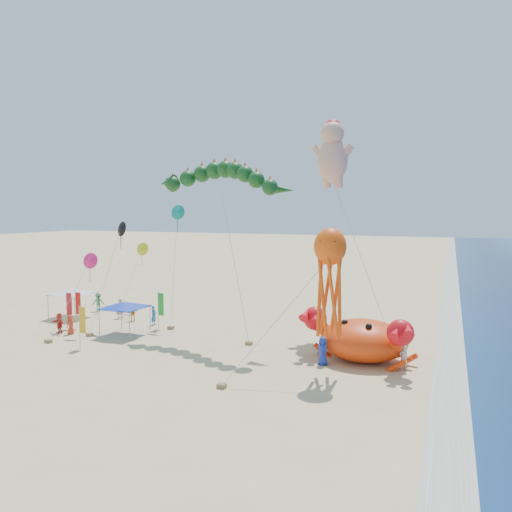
{
  "coord_description": "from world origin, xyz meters",
  "views": [
    {
      "loc": [
        11.77,
        -33.19,
        10.02
      ],
      "look_at": [
        -2.0,
        2.0,
        6.5
      ],
      "focal_mm": 35.0,
      "sensor_mm": 36.0,
      "label": 1
    }
  ],
  "objects_px": {
    "crab_inflatable": "(363,339)",
    "cherub_kite": "(333,152)",
    "dragon_kite": "(219,183)",
    "octopus_kite": "(329,274)",
    "canopy_blue": "(125,305)",
    "canopy_white": "(73,291)"
  },
  "relations": [
    {
      "from": "crab_inflatable",
      "to": "dragon_kite",
      "type": "bearing_deg",
      "value": 169.22
    },
    {
      "from": "crab_inflatable",
      "to": "cherub_kite",
      "type": "relative_size",
      "value": 0.45
    },
    {
      "from": "dragon_kite",
      "to": "octopus_kite",
      "type": "bearing_deg",
      "value": -30.41
    },
    {
      "from": "cherub_kite",
      "to": "canopy_blue",
      "type": "height_order",
      "value": "cherub_kite"
    },
    {
      "from": "cherub_kite",
      "to": "octopus_kite",
      "type": "relative_size",
      "value": 1.93
    },
    {
      "from": "cherub_kite",
      "to": "canopy_white",
      "type": "xyz_separation_m",
      "value": [
        -23.42,
        -4.12,
        -12.26
      ]
    },
    {
      "from": "dragon_kite",
      "to": "cherub_kite",
      "type": "height_order",
      "value": "cherub_kite"
    },
    {
      "from": "canopy_white",
      "to": "dragon_kite",
      "type": "bearing_deg",
      "value": -5.74
    },
    {
      "from": "crab_inflatable",
      "to": "cherub_kite",
      "type": "distance_m",
      "value": 15.9
    },
    {
      "from": "crab_inflatable",
      "to": "octopus_kite",
      "type": "height_order",
      "value": "octopus_kite"
    },
    {
      "from": "octopus_kite",
      "to": "canopy_white",
      "type": "bearing_deg",
      "value": 163.88
    },
    {
      "from": "dragon_kite",
      "to": "canopy_blue",
      "type": "bearing_deg",
      "value": -163.62
    },
    {
      "from": "cherub_kite",
      "to": "canopy_blue",
      "type": "bearing_deg",
      "value": -152.1
    },
    {
      "from": "octopus_kite",
      "to": "dragon_kite",
      "type": "bearing_deg",
      "value": 149.59
    },
    {
      "from": "dragon_kite",
      "to": "cherub_kite",
      "type": "relative_size",
      "value": 0.77
    },
    {
      "from": "octopus_kite",
      "to": "canopy_blue",
      "type": "xyz_separation_m",
      "value": [
        -17.41,
        3.75,
        -3.77
      ]
    },
    {
      "from": "cherub_kite",
      "to": "octopus_kite",
      "type": "xyz_separation_m",
      "value": [
        2.54,
        -11.62,
        -8.49
      ]
    },
    {
      "from": "dragon_kite",
      "to": "canopy_blue",
      "type": "distance_m",
      "value": 12.32
    },
    {
      "from": "dragon_kite",
      "to": "canopy_white",
      "type": "distance_m",
      "value": 18.67
    },
    {
      "from": "crab_inflatable",
      "to": "canopy_white",
      "type": "bearing_deg",
      "value": 172.13
    },
    {
      "from": "crab_inflatable",
      "to": "dragon_kite",
      "type": "xyz_separation_m",
      "value": [
        -11.54,
        2.2,
        10.58
      ]
    },
    {
      "from": "canopy_white",
      "to": "cherub_kite",
      "type": "bearing_deg",
      "value": 9.97
    }
  ]
}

